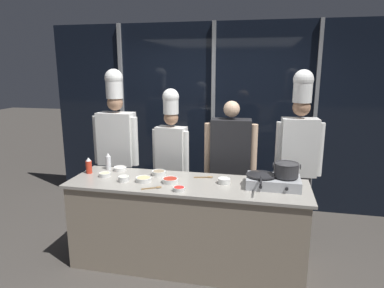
{
  "coord_description": "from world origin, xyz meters",
  "views": [
    {
      "loc": [
        0.76,
        -3.23,
        2.09
      ],
      "look_at": [
        0.0,
        0.25,
        1.27
      ],
      "focal_mm": 32.0,
      "sensor_mm": 36.0,
      "label": 1
    }
  ],
  "objects": [
    {
      "name": "prep_bowl_onion",
      "position": [
        -0.84,
        0.25,
        0.95
      ],
      "size": [
        0.15,
        0.15,
        0.04
      ],
      "color": "white",
      "rests_on": "demo_counter"
    },
    {
      "name": "demo_counter",
      "position": [
        0.0,
        0.0,
        0.46
      ],
      "size": [
        2.46,
        0.73,
        0.92
      ],
      "color": "gray",
      "rests_on": "ground_plane"
    },
    {
      "name": "frying_pan",
      "position": [
        0.74,
        0.06,
        1.05
      ],
      "size": [
        0.31,
        0.53,
        0.04
      ],
      "color": "#232326",
      "rests_on": "portable_stove"
    },
    {
      "name": "portable_stove",
      "position": [
        0.86,
        0.06,
        0.97
      ],
      "size": [
        0.52,
        0.35,
        0.11
      ],
      "color": "#B2B5BA",
      "rests_on": "demo_counter"
    },
    {
      "name": "squeeze_bottle_chili",
      "position": [
        -1.14,
        0.08,
        1.01
      ],
      "size": [
        0.07,
        0.07,
        0.18
      ],
      "color": "red",
      "rests_on": "demo_counter"
    },
    {
      "name": "chef_line",
      "position": [
        1.15,
        0.78,
        1.22
      ],
      "size": [
        0.54,
        0.25,
        2.05
      ],
      "rotation": [
        0.0,
        0.0,
        3.23
      ],
      "color": "#4C4C51",
      "rests_on": "ground_plane"
    },
    {
      "name": "person_guest",
      "position": [
        0.36,
        0.78,
        1.02
      ],
      "size": [
        0.63,
        0.28,
        1.69
      ],
      "rotation": [
        0.0,
        0.0,
        3.21
      ],
      "color": "#4C4C51",
      "rests_on": "ground_plane"
    },
    {
      "name": "window_wall_back",
      "position": [
        0.0,
        1.75,
        1.35
      ],
      "size": [
        5.03,
        0.09,
        2.7
      ],
      "color": "black",
      "rests_on": "ground_plane"
    },
    {
      "name": "prep_bowl_bell_pepper",
      "position": [
        -0.02,
        -0.25,
        0.94
      ],
      "size": [
        0.12,
        0.12,
        0.04
      ],
      "color": "white",
      "rests_on": "demo_counter"
    },
    {
      "name": "prep_bowl_chili_flakes",
      "position": [
        -0.17,
        -0.03,
        0.95
      ],
      "size": [
        0.17,
        0.17,
        0.05
      ],
      "color": "white",
      "rests_on": "demo_counter"
    },
    {
      "name": "squeeze_bottle_clear",
      "position": [
        -0.99,
        0.26,
        1.01
      ],
      "size": [
        0.06,
        0.06,
        0.19
      ],
      "color": "white",
      "rests_on": "demo_counter"
    },
    {
      "name": "prep_bowl_bean_sprouts",
      "position": [
        -0.65,
        -0.1,
        0.95
      ],
      "size": [
        0.11,
        0.11,
        0.06
      ],
      "color": "white",
      "rests_on": "demo_counter"
    },
    {
      "name": "prep_bowl_mushrooms",
      "position": [
        -0.36,
        0.18,
        0.95
      ],
      "size": [
        0.15,
        0.15,
        0.05
      ],
      "color": "white",
      "rests_on": "demo_counter"
    },
    {
      "name": "prep_bowl_noodles",
      "position": [
        -0.91,
        0.01,
        0.95
      ],
      "size": [
        0.13,
        0.13,
        0.04
      ],
      "color": "white",
      "rests_on": "demo_counter"
    },
    {
      "name": "serving_spoon_solid",
      "position": [
        -0.26,
        -0.23,
        0.93
      ],
      "size": [
        0.19,
        0.12,
        0.02
      ],
      "color": "olive",
      "rests_on": "demo_counter"
    },
    {
      "name": "ground_plane",
      "position": [
        0.0,
        0.0,
        0.0
      ],
      "size": [
        24.0,
        24.0,
        0.0
      ],
      "primitive_type": "plane",
      "color": "#47423D"
    },
    {
      "name": "stock_pot",
      "position": [
        0.98,
        0.06,
        1.11
      ],
      "size": [
        0.26,
        0.24,
        0.14
      ],
      "color": "#333335",
      "rests_on": "portable_stove"
    },
    {
      "name": "prep_bowl_ginger",
      "position": [
        -0.44,
        -0.06,
        0.95
      ],
      "size": [
        0.17,
        0.17,
        0.05
      ],
      "color": "white",
      "rests_on": "demo_counter"
    },
    {
      "name": "serving_spoon_slotted",
      "position": [
        0.17,
        0.2,
        0.93
      ],
      "size": [
        0.21,
        0.07,
        0.02
      ],
      "color": "olive",
      "rests_on": "demo_counter"
    },
    {
      "name": "chef_head",
      "position": [
        -1.11,
        0.78,
        1.18
      ],
      "size": [
        0.61,
        0.24,
        2.05
      ],
      "rotation": [
        0.0,
        0.0,
        3.14
      ],
      "color": "#2D3856",
      "rests_on": "ground_plane"
    },
    {
      "name": "chef_sous",
      "position": [
        -0.37,
        0.76,
        1.08
      ],
      "size": [
        0.48,
        0.24,
        1.82
      ],
      "rotation": [
        0.0,
        0.0,
        2.99
      ],
      "color": "#4C4C51",
      "rests_on": "ground_plane"
    },
    {
      "name": "prep_bowl_rice",
      "position": [
        0.38,
        0.06,
        0.95
      ],
      "size": [
        0.13,
        0.13,
        0.06
      ],
      "color": "white",
      "rests_on": "demo_counter"
    }
  ]
}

